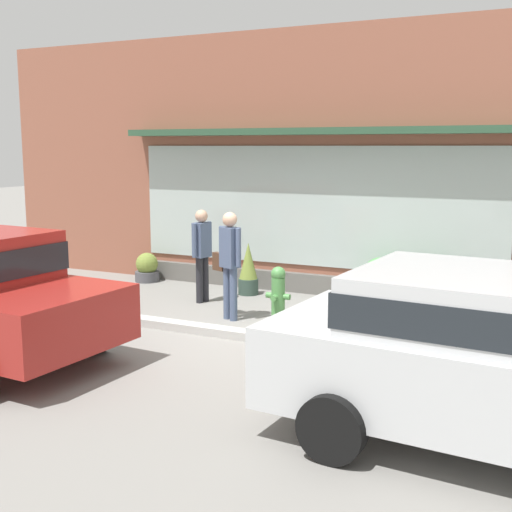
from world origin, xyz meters
TOP-DOWN VIEW (x-y plane):
  - ground_plane at (0.00, 0.00)m, footprint 60.00×60.00m
  - curb_strip at (0.00, -0.20)m, footprint 14.00×0.24m
  - storefront at (-0.00, 3.18)m, footprint 14.00×0.81m
  - fire_hydrant at (0.22, 0.85)m, footprint 0.39×0.35m
  - pedestrian_with_handbag at (-0.53, 0.67)m, footprint 0.61×0.37m
  - pedestrian_passerby at (-1.50, 1.50)m, footprint 0.25×0.47m
  - potted_plant_window_left at (-1.06, 2.39)m, footprint 0.37×0.37m
  - potted_plant_window_right at (-3.41, 2.57)m, footprint 0.48×0.48m
  - potted_plant_window_center at (2.18, 2.46)m, footprint 0.68×0.68m
  - potted_plant_corner_tall at (1.32, 2.62)m, footprint 0.57×0.57m

SIDE VIEW (x-z plane):
  - ground_plane at x=0.00m, z-range 0.00..0.00m
  - curb_strip at x=0.00m, z-range 0.00..0.12m
  - potted_plant_window_right at x=-3.41m, z-range -0.01..0.56m
  - fire_hydrant at x=0.22m, z-range -0.01..0.86m
  - potted_plant_corner_tall at x=1.32m, z-range 0.02..0.84m
  - potted_plant_window_center at x=2.18m, z-range 0.03..0.85m
  - potted_plant_window_left at x=-1.06m, z-range -0.02..0.93m
  - pedestrian_passerby at x=-1.50m, z-range 0.13..1.73m
  - pedestrian_with_handbag at x=-0.53m, z-range 0.13..1.81m
  - storefront at x=0.00m, z-range -0.05..4.70m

